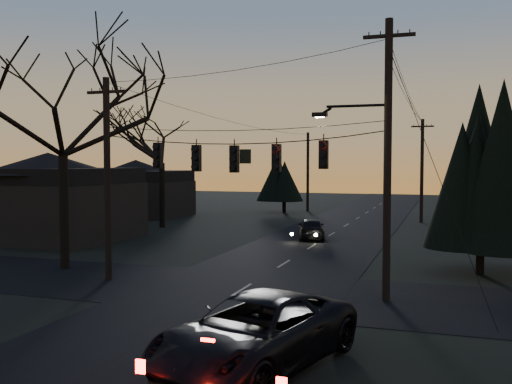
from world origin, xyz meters
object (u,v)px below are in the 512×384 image
(bare_tree_left, at_px, (62,110))
(suv_near, at_px, (256,333))
(utility_pole_far_r, at_px, (421,223))
(evergreen_right, at_px, (482,177))
(utility_pole_right, at_px, (386,301))
(sedan_oncoming_a, at_px, (311,228))
(utility_pole_far_l, at_px, (308,211))
(utility_pole_left, at_px, (109,280))

(bare_tree_left, relative_size, suv_near, 1.72)
(utility_pole_far_r, relative_size, suv_near, 1.38)
(evergreen_right, bearing_deg, utility_pole_right, -118.73)
(bare_tree_left, bearing_deg, sedan_oncoming_a, 57.81)
(bare_tree_left, height_order, evergreen_right, bare_tree_left)
(sedan_oncoming_a, bearing_deg, bare_tree_left, 43.06)
(utility_pole_far_r, xyz_separation_m, suv_near, (-2.30, -35.78, 0.86))
(utility_pole_right, height_order, sedan_oncoming_a, utility_pole_right)
(utility_pole_far_l, relative_size, sedan_oncoming_a, 1.97)
(suv_near, bearing_deg, utility_pole_far_r, 102.37)
(suv_near, xyz_separation_m, sedan_oncoming_a, (-4.00, 23.06, -0.16))
(utility_pole_far_l, height_order, suv_near, utility_pole_far_l)
(utility_pole_far_r, relative_size, evergreen_right, 1.14)
(utility_pole_far_r, height_order, sedan_oncoming_a, utility_pole_far_r)
(utility_pole_far_r, distance_m, utility_pole_far_l, 14.01)
(utility_pole_right, bearing_deg, utility_pole_far_r, 90.00)
(utility_pole_right, bearing_deg, utility_pole_left, 180.00)
(bare_tree_left, xyz_separation_m, sedan_oncoming_a, (8.61, 13.68, -6.71))
(utility_pole_left, height_order, bare_tree_left, bare_tree_left)
(utility_pole_far_l, bearing_deg, utility_pole_right, -72.28)
(sedan_oncoming_a, bearing_deg, utility_pole_left, 56.45)
(utility_pole_far_l, bearing_deg, suv_near, -78.13)
(suv_near, bearing_deg, sedan_oncoming_a, 115.89)
(bare_tree_left, bearing_deg, utility_pole_left, -25.07)
(evergreen_right, bearing_deg, bare_tree_left, -165.66)
(evergreen_right, xyz_separation_m, suv_near, (-5.75, -14.07, -3.46))
(utility_pole_far_l, xyz_separation_m, suv_near, (9.20, -43.78, 0.86))
(utility_pole_right, xyz_separation_m, utility_pole_far_r, (0.00, 28.00, 0.00))
(suv_near, bearing_deg, utility_pole_far_l, 117.92)
(utility_pole_right, relative_size, suv_near, 1.62)
(utility_pole_left, height_order, utility_pole_far_r, same)
(utility_pole_right, bearing_deg, suv_near, -106.47)
(bare_tree_left, height_order, sedan_oncoming_a, bare_tree_left)
(utility_pole_left, relative_size, evergreen_right, 1.14)
(utility_pole_right, xyz_separation_m, sedan_oncoming_a, (-6.30, 15.28, 0.69))
(utility_pole_right, distance_m, evergreen_right, 8.37)
(utility_pole_right, distance_m, bare_tree_left, 16.73)
(bare_tree_left, xyz_separation_m, evergreen_right, (18.36, 4.69, -3.09))
(utility_pole_far_l, relative_size, suv_near, 1.30)
(utility_pole_right, relative_size, evergreen_right, 1.34)
(suv_near, relative_size, sedan_oncoming_a, 1.52)
(suv_near, bearing_deg, utility_pole_right, 89.58)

